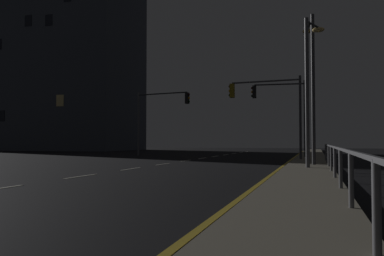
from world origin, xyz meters
The scene contains 11 objects.
ground_plane centered at (0.00, 17.50, 0.00)m, with size 112.00×112.00×0.00m, color black.
sidewalk_right centered at (7.80, 17.50, 0.07)m, with size 2.09×77.00×0.14m, color gray.
lane_markings_center centered at (0.00, 21.00, 0.01)m, with size 0.14×50.00×0.01m.
lane_edge_line centered at (6.50, 22.50, 0.01)m, with size 0.14×53.00×0.01m.
traffic_light_far_center centered at (5.73, 26.60, 4.13)m, with size 4.01×0.62×5.68m.
traffic_light_near_left centered at (-5.01, 28.79, 4.11)m, with size 5.23×0.99×5.75m.
traffic_light_mid_left centered at (5.11, 22.86, 3.98)m, with size 4.85×0.58×5.38m.
street_lamp_across_street centered at (7.99, 17.13, 4.64)m, with size 0.63×2.37×7.42m.
street_lamp_mid_block centered at (7.89, 14.67, 4.11)m, with size 0.88×1.43×6.57m.
barrier_fence centered at (8.69, 9.68, 0.88)m, with size 0.09×23.45×0.98m.
building_distant centered at (-29.78, 46.04, 13.58)m, with size 25.99×12.32×27.16m.
Camera 1 is at (8.11, -3.37, 1.27)m, focal length 36.70 mm.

